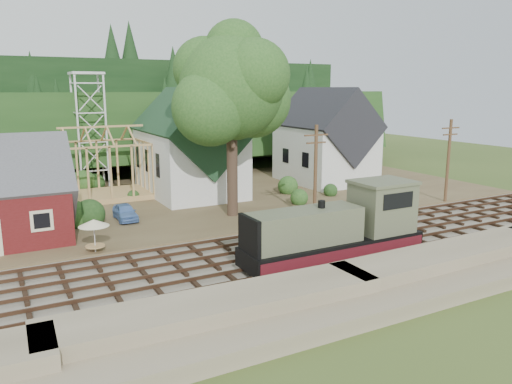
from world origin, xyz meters
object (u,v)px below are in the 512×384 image
locomotive (340,230)px  car_blue (125,212)px  car_red (346,174)px  patio_set (94,224)px

locomotive → car_blue: size_ratio=3.14×
car_blue → car_red: size_ratio=0.81×
car_blue → patio_set: bearing=-116.2°
patio_set → car_red: bearing=23.2°
car_blue → car_red: 27.90m
locomotive → car_blue: (-9.55, 15.71, -1.17)m
patio_set → locomotive: bearing=-32.6°
locomotive → car_blue: locomotive is taller
locomotive → car_red: (17.68, 21.77, -1.17)m
locomotive → car_blue: 18.43m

